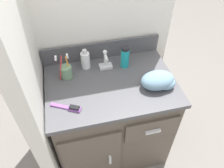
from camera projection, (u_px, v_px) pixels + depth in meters
name	position (u px, v px, depth m)	size (l,w,h in m)	color
ground_plane	(111.00, 145.00, 1.97)	(6.00, 6.00, 0.00)	slate
wall_back	(99.00, 13.00, 1.44)	(1.03, 0.08, 2.20)	silver
wall_left	(21.00, 54.00, 1.12)	(0.08, 0.67, 2.20)	silver
vanity	(111.00, 118.00, 1.68)	(0.85, 0.60, 0.78)	brown
backsplash	(102.00, 50.00, 1.57)	(0.85, 0.02, 0.13)	#4C4C51
sink_faucet	(106.00, 62.00, 1.50)	(0.09, 0.09, 0.14)	silver
toothbrush_cup	(66.00, 71.00, 1.43)	(0.09, 0.07, 0.19)	gray
soap_dispenser	(85.00, 60.00, 1.50)	(0.06, 0.06, 0.15)	white
shaving_cream_can	(125.00, 57.00, 1.49)	(0.06, 0.06, 0.16)	teal
hairbrush	(70.00, 108.00, 1.26)	(0.18, 0.11, 0.03)	purple
hand_towel	(159.00, 81.00, 1.36)	(0.22, 0.15, 0.11)	#6B8EA8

